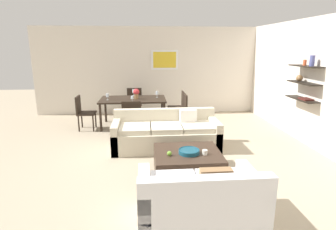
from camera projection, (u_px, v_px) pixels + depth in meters
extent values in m
plane|color=tan|center=(172.00, 153.00, 5.53)|extent=(18.00, 18.00, 0.00)
cube|color=silver|center=(170.00, 71.00, 8.64)|extent=(8.40, 0.06, 2.70)
cube|color=white|center=(165.00, 60.00, 8.49)|extent=(0.84, 0.02, 0.61)
cube|color=gold|center=(165.00, 60.00, 8.48)|extent=(0.71, 0.01, 0.49)
cube|color=silver|center=(305.00, 81.00, 6.03)|extent=(0.06, 8.20, 2.70)
cube|color=black|center=(306.00, 66.00, 5.72)|extent=(0.28, 0.90, 0.02)
cube|color=black|center=(304.00, 83.00, 5.80)|extent=(0.28, 0.90, 0.02)
cube|color=black|center=(302.00, 99.00, 5.89)|extent=(0.28, 0.90, 0.02)
cylinder|color=#4C518C|center=(312.00, 61.00, 5.49)|extent=(0.10, 0.10, 0.22)
sphere|color=olive|center=(299.00, 78.00, 5.96)|extent=(0.14, 0.14, 0.14)
cylinder|color=#D85933|center=(305.00, 63.00, 5.75)|extent=(0.07, 0.07, 0.12)
cube|color=#4C1E19|center=(306.00, 99.00, 5.74)|extent=(0.20, 0.28, 0.03)
cube|color=beige|center=(166.00, 139.00, 5.76)|extent=(2.21, 0.90, 0.42)
cube|color=beige|center=(165.00, 116.00, 6.02)|extent=(2.21, 0.16, 0.36)
cube|color=beige|center=(116.00, 136.00, 5.65)|extent=(0.14, 0.90, 0.60)
cube|color=beige|center=(214.00, 133.00, 5.82)|extent=(0.14, 0.90, 0.60)
cube|color=beige|center=(135.00, 128.00, 5.60)|extent=(0.62, 0.70, 0.10)
cube|color=beige|center=(166.00, 127.00, 5.66)|extent=(0.62, 0.70, 0.10)
cube|color=beige|center=(197.00, 127.00, 5.71)|extent=(0.62, 0.70, 0.10)
cube|color=white|center=(188.00, 118.00, 5.89)|extent=(0.37, 0.14, 0.36)
cube|color=white|center=(199.00, 206.00, 3.33)|extent=(1.46, 0.90, 0.42)
cube|color=white|center=(207.00, 193.00, 2.88)|extent=(1.46, 0.16, 0.36)
cube|color=white|center=(252.00, 197.00, 3.36)|extent=(0.14, 0.90, 0.60)
cube|color=white|center=(144.00, 202.00, 3.25)|extent=(0.14, 0.90, 0.60)
cube|color=white|center=(223.00, 184.00, 3.33)|extent=(0.57, 0.70, 0.10)
cube|color=white|center=(175.00, 186.00, 3.28)|extent=(0.57, 0.70, 0.10)
cube|color=#99724C|center=(216.00, 184.00, 3.06)|extent=(0.36, 0.12, 0.36)
cube|color=#38281E|center=(187.00, 162.00, 4.63)|extent=(1.11, 1.00, 0.38)
cylinder|color=navy|center=(189.00, 152.00, 4.51)|extent=(0.35, 0.35, 0.06)
torus|color=navy|center=(189.00, 150.00, 4.50)|extent=(0.35, 0.35, 0.02)
cylinder|color=silver|center=(205.00, 152.00, 4.46)|extent=(0.09, 0.09, 0.08)
sphere|color=#669E2D|center=(169.00, 153.00, 4.42)|extent=(0.08, 0.08, 0.08)
cube|color=black|center=(133.00, 99.00, 7.28)|extent=(1.73, 1.04, 0.04)
cylinder|color=black|center=(101.00, 118.00, 6.86)|extent=(0.06, 0.06, 0.71)
cylinder|color=black|center=(164.00, 117.00, 7.00)|extent=(0.06, 0.06, 0.71)
cylinder|color=black|center=(106.00, 110.00, 7.75)|extent=(0.06, 0.06, 0.71)
cylinder|color=black|center=(162.00, 109.00, 7.88)|extent=(0.06, 0.06, 0.71)
cube|color=black|center=(87.00, 113.00, 7.03)|extent=(0.44, 0.44, 0.04)
cube|color=black|center=(78.00, 104.00, 6.95)|extent=(0.04, 0.44, 0.43)
cylinder|color=black|center=(93.00, 123.00, 6.92)|extent=(0.04, 0.04, 0.41)
cylinder|color=black|center=(96.00, 120.00, 7.27)|extent=(0.04, 0.04, 0.41)
cylinder|color=black|center=(79.00, 124.00, 6.89)|extent=(0.04, 0.04, 0.41)
cylinder|color=black|center=(82.00, 120.00, 7.24)|extent=(0.04, 0.04, 0.41)
cube|color=black|center=(132.00, 118.00, 6.54)|extent=(0.44, 0.44, 0.04)
cube|color=black|center=(131.00, 111.00, 6.29)|extent=(0.44, 0.04, 0.43)
cylinder|color=black|center=(140.00, 125.00, 6.79)|extent=(0.04, 0.04, 0.41)
cylinder|color=black|center=(125.00, 125.00, 6.76)|extent=(0.04, 0.04, 0.41)
cylinder|color=black|center=(140.00, 129.00, 6.44)|extent=(0.04, 0.04, 0.41)
cylinder|color=black|center=(124.00, 130.00, 6.41)|extent=(0.04, 0.04, 0.41)
cube|color=black|center=(176.00, 108.00, 7.68)|extent=(0.44, 0.44, 0.04)
cube|color=black|center=(183.00, 99.00, 7.64)|extent=(0.04, 0.44, 0.43)
cylinder|color=black|center=(169.00, 114.00, 7.89)|extent=(0.04, 0.04, 0.41)
cylinder|color=black|center=(170.00, 117.00, 7.54)|extent=(0.04, 0.04, 0.41)
cylinder|color=black|center=(181.00, 114.00, 7.92)|extent=(0.04, 0.04, 0.41)
cylinder|color=black|center=(183.00, 117.00, 7.57)|extent=(0.04, 0.04, 0.41)
cube|color=black|center=(178.00, 111.00, 7.23)|extent=(0.44, 0.44, 0.04)
cube|color=black|center=(186.00, 103.00, 7.19)|extent=(0.04, 0.44, 0.43)
cylinder|color=black|center=(171.00, 118.00, 7.44)|extent=(0.04, 0.04, 0.41)
cylinder|color=black|center=(172.00, 122.00, 7.09)|extent=(0.04, 0.04, 0.41)
cylinder|color=black|center=(184.00, 118.00, 7.47)|extent=(0.04, 0.04, 0.41)
cylinder|color=black|center=(186.00, 121.00, 7.12)|extent=(0.04, 0.04, 0.41)
cube|color=black|center=(134.00, 104.00, 8.16)|extent=(0.44, 0.44, 0.04)
cube|color=black|center=(134.00, 95.00, 8.30)|extent=(0.44, 0.04, 0.43)
cylinder|color=black|center=(128.00, 113.00, 8.03)|extent=(0.04, 0.04, 0.41)
cylinder|color=black|center=(141.00, 113.00, 8.06)|extent=(0.04, 0.04, 0.41)
cylinder|color=black|center=(129.00, 110.00, 8.38)|extent=(0.04, 0.04, 0.41)
cylinder|color=black|center=(141.00, 110.00, 8.41)|extent=(0.04, 0.04, 0.41)
cylinder|color=silver|center=(134.00, 96.00, 7.72)|extent=(0.06, 0.06, 0.01)
cylinder|color=silver|center=(134.00, 94.00, 7.71)|extent=(0.01, 0.01, 0.08)
cylinder|color=silver|center=(133.00, 91.00, 7.69)|extent=(0.06, 0.06, 0.10)
cylinder|color=silver|center=(108.00, 100.00, 7.10)|extent=(0.06, 0.06, 0.01)
cylinder|color=silver|center=(108.00, 98.00, 7.09)|extent=(0.01, 0.01, 0.07)
cylinder|color=silver|center=(107.00, 95.00, 7.07)|extent=(0.07, 0.07, 0.09)
cylinder|color=silver|center=(157.00, 97.00, 7.45)|extent=(0.06, 0.06, 0.01)
cylinder|color=silver|center=(157.00, 96.00, 7.44)|extent=(0.01, 0.01, 0.07)
cylinder|color=silver|center=(157.00, 93.00, 7.42)|extent=(0.08, 0.08, 0.09)
cylinder|color=silver|center=(132.00, 102.00, 6.83)|extent=(0.06, 0.06, 0.01)
cylinder|color=silver|center=(132.00, 100.00, 6.82)|extent=(0.01, 0.01, 0.07)
cylinder|color=silver|center=(132.00, 97.00, 6.80)|extent=(0.06, 0.06, 0.07)
cylinder|color=olive|center=(136.00, 96.00, 7.21)|extent=(0.11, 0.11, 0.13)
sphere|color=red|center=(136.00, 92.00, 7.18)|extent=(0.16, 0.16, 0.16)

